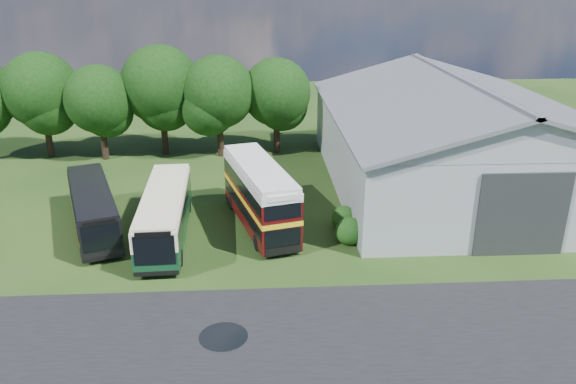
{
  "coord_description": "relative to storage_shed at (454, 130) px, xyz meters",
  "views": [
    {
      "loc": [
        0.16,
        -24.1,
        15.15
      ],
      "look_at": [
        2.04,
        8.0,
        2.58
      ],
      "focal_mm": 35.0,
      "sensor_mm": 36.0,
      "label": 1
    }
  ],
  "objects": [
    {
      "name": "tree_right_b",
      "position": [
        -13.0,
        8.62,
        1.27
      ],
      "size": [
        5.98,
        5.98,
        8.45
      ],
      "color": "black",
      "rests_on": "ground"
    },
    {
      "name": "shrub_front",
      "position": [
        -9.4,
        -9.98,
        -4.17
      ],
      "size": [
        1.7,
        1.7,
        1.7
      ],
      "primitive_type": "sphere",
      "color": "#194714",
      "rests_on": "ground"
    },
    {
      "name": "bus_dark_single",
      "position": [
        -25.14,
        -7.15,
        -2.68
      ],
      "size": [
        5.61,
        10.3,
        2.78
      ],
      "rotation": [
        0.0,
        0.0,
        0.34
      ],
      "color": "black",
      "rests_on": "ground"
    },
    {
      "name": "tree_left_b",
      "position": [
        -28.0,
        7.52,
        1.09
      ],
      "size": [
        5.78,
        5.78,
        8.16
      ],
      "color": "black",
      "rests_on": "ground"
    },
    {
      "name": "tree_right_a",
      "position": [
        -18.0,
        7.82,
        1.52
      ],
      "size": [
        6.26,
        6.26,
        8.83
      ],
      "color": "black",
      "rests_on": "ground"
    },
    {
      "name": "tree_mid",
      "position": [
        -23.0,
        8.82,
        2.02
      ],
      "size": [
        6.8,
        6.8,
        9.6
      ],
      "color": "black",
      "rests_on": "ground"
    },
    {
      "name": "storage_shed",
      "position": [
        0.0,
        0.0,
        0.0
      ],
      "size": [
        18.8,
        24.8,
        8.15
      ],
      "color": "gray",
      "rests_on": "ground"
    },
    {
      "name": "shrub_mid",
      "position": [
        -9.4,
        -7.98,
        -4.17
      ],
      "size": [
        1.6,
        1.6,
        1.6
      ],
      "primitive_type": "sphere",
      "color": "#194714",
      "rests_on": "ground"
    },
    {
      "name": "ground",
      "position": [
        -15.0,
        -15.98,
        -4.17
      ],
      "size": [
        120.0,
        120.0,
        0.0
      ],
      "primitive_type": "plane",
      "color": "black",
      "rests_on": "ground"
    },
    {
      "name": "asphalt_road",
      "position": [
        -12.0,
        -18.98,
        -4.17
      ],
      "size": [
        60.0,
        8.0,
        0.02
      ],
      "primitive_type": "cube",
      "color": "black",
      "rests_on": "ground"
    },
    {
      "name": "bus_green_single",
      "position": [
        -20.46,
        -8.52,
        -2.59
      ],
      "size": [
        2.92,
        10.81,
        2.96
      ],
      "rotation": [
        0.0,
        0.0,
        0.04
      ],
      "color": "black",
      "rests_on": "ground"
    },
    {
      "name": "bus_maroon_double",
      "position": [
        -14.71,
        -7.19,
        -2.1
      ],
      "size": [
        4.86,
        9.93,
        4.14
      ],
      "rotation": [
        0.0,
        0.0,
        0.26
      ],
      "color": "black",
      "rests_on": "ground"
    },
    {
      "name": "puddle",
      "position": [
        -16.5,
        -18.98,
        -4.17
      ],
      "size": [
        2.2,
        2.2,
        0.01
      ],
      "primitive_type": "cylinder",
      "color": "black",
      "rests_on": "ground"
    },
    {
      "name": "tree_left_a",
      "position": [
        -33.0,
        8.52,
        1.71
      ],
      "size": [
        6.46,
        6.46,
        9.12
      ],
      "color": "black",
      "rests_on": "ground"
    }
  ]
}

